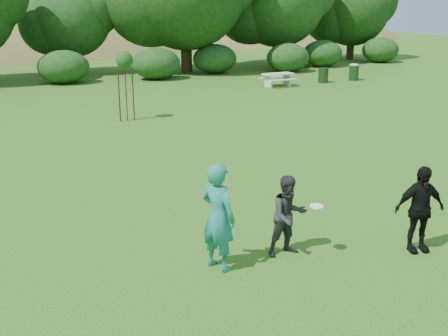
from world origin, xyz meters
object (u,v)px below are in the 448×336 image
object	(u,v)px
player_teal	(218,217)
player_grey	(289,216)
player_black	(420,209)
trash_can_lidded	(354,72)
trash_can_near	(323,75)
picnic_table	(278,77)
sapling	(125,62)

from	to	relation	value
player_teal	player_grey	bearing A→B (deg)	-115.28
player_black	trash_can_lidded	distance (m)	25.25
player_grey	trash_can_near	distance (m)	24.51
player_grey	trash_can_lidded	xyz separation A→B (m)	(17.59, 19.11, -0.27)
player_black	picnic_table	distance (m)	22.38
trash_can_near	picnic_table	world-z (taller)	trash_can_near
sapling	picnic_table	distance (m)	12.20
player_teal	picnic_table	distance (m)	23.36
trash_can_near	sapling	distance (m)	15.19
player_grey	sapling	bearing A→B (deg)	88.77
player_black	sapling	world-z (taller)	sapling
player_black	trash_can_lidded	world-z (taller)	player_black
player_grey	trash_can_near	xyz separation A→B (m)	(15.28, 19.16, -0.36)
player_grey	trash_can_near	world-z (taller)	player_grey
player_teal	trash_can_lidded	xyz separation A→B (m)	(19.08, 19.01, -0.48)
player_black	trash_can_lidded	xyz separation A→B (m)	(15.21, 20.15, -0.34)
picnic_table	player_teal	bearing A→B (deg)	-125.29
player_teal	sapling	xyz separation A→B (m)	(2.67, 13.75, 1.40)
trash_can_near	sapling	size ratio (longest dim) A/B	0.32
player_grey	picnic_table	distance (m)	22.61
player_teal	trash_can_near	world-z (taller)	player_teal
player_grey	sapling	world-z (taller)	sapling
player_grey	sapling	xyz separation A→B (m)	(1.19, 13.84, 1.61)
player_black	sapling	bearing A→B (deg)	110.54
player_teal	player_black	distance (m)	4.04
player_teal	player_black	bearing A→B (deg)	-128.16
player_teal	player_grey	distance (m)	1.50
player_black	picnic_table	size ratio (longest dim) A/B	0.98
sapling	picnic_table	xyz separation A→B (m)	(10.82, 5.31, -1.90)
trash_can_near	sapling	xyz separation A→B (m)	(-14.09, -5.32, 1.97)
trash_can_near	trash_can_lidded	bearing A→B (deg)	-1.42
picnic_table	trash_can_lidded	distance (m)	5.58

